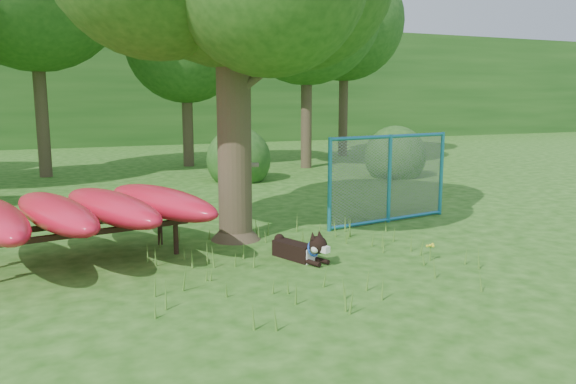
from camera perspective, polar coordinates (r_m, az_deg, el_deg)
name	(u,v)px	position (r m, az deg, el deg)	size (l,w,h in m)	color
ground	(311,289)	(6.94, 2.37, -9.81)	(80.00, 80.00, 0.00)	#1E5010
wooden_post	(247,193)	(9.21, -4.18, -0.09)	(0.40, 0.15, 1.44)	#6B6150
kayak_rack	(84,210)	(8.36, -20.04, -1.75)	(3.67, 3.28, 0.97)	black
husky_dog	(303,249)	(8.03, 1.49, -5.81)	(0.56, 1.07, 0.49)	black
fence_section	(389,179)	(10.56, 10.25, 1.34)	(2.78, 0.51, 2.73)	teal
wildflower_clump	(431,247)	(8.27, 14.29, -5.43)	(0.12, 0.11, 0.26)	#4F812A
bg_tree_c	(185,43)	(19.49, -10.39, 14.71)	(4.00, 4.00, 6.12)	#3D3121
bg_tree_d	(307,10)	(18.84, 1.93, 18.03)	(4.80, 4.80, 7.50)	#3D3121
bg_tree_e	(345,21)	(22.85, 5.77, 16.86)	(4.60, 4.60, 7.55)	#3D3121
shrub_right	(394,177)	(16.90, 10.76, 1.55)	(1.80, 1.80, 1.80)	#1F4C18
shrub_mid	(239,181)	(15.84, -5.00, 1.15)	(1.80, 1.80, 1.80)	#1F4C18
wooded_hillside	(101,85)	(34.04, -18.49, 10.23)	(80.00, 12.00, 6.00)	#1F4C18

